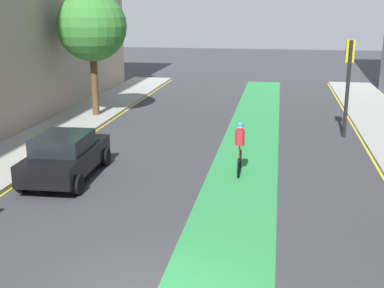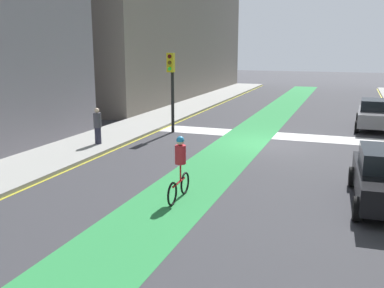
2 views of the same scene
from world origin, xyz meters
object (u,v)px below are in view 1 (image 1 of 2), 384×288
(car_black_left_far, at_px, (66,156))
(street_tree_near, at_px, (92,27))
(traffic_signal_far_right, at_px, (349,70))
(cyclist_in_lane, at_px, (240,146))

(car_black_left_far, bearing_deg, street_tree_near, 104.43)
(traffic_signal_far_right, height_order, street_tree_near, street_tree_near)
(traffic_signal_far_right, relative_size, car_black_left_far, 0.99)
(traffic_signal_far_right, relative_size, cyclist_in_lane, 2.28)
(traffic_signal_far_right, xyz_separation_m, street_tree_near, (-12.28, 1.87, 1.65))
(traffic_signal_far_right, distance_m, car_black_left_far, 12.54)
(traffic_signal_far_right, xyz_separation_m, cyclist_in_lane, (-4.18, -5.87, -2.00))
(cyclist_in_lane, height_order, street_tree_near, street_tree_near)
(traffic_signal_far_right, relative_size, street_tree_near, 0.68)
(car_black_left_far, relative_size, street_tree_near, 0.68)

